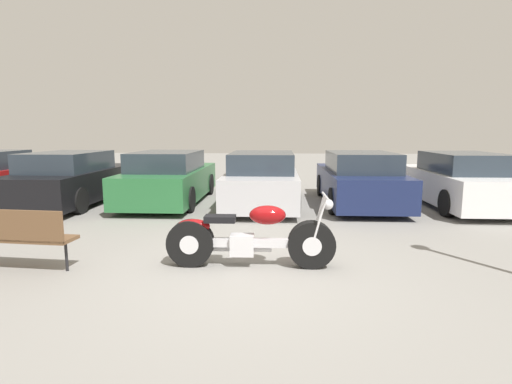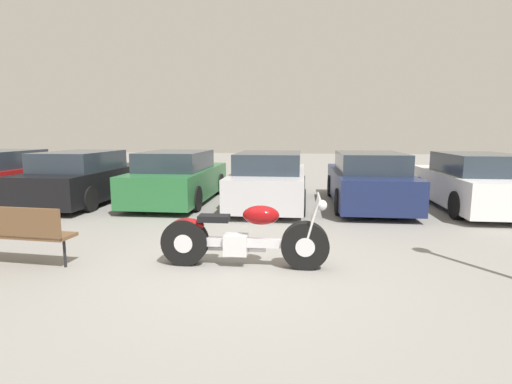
{
  "view_description": "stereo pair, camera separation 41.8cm",
  "coord_description": "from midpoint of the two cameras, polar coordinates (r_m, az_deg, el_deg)",
  "views": [
    {
      "loc": [
        0.41,
        -5.25,
        1.94
      ],
      "look_at": [
        0.01,
        1.87,
        0.85
      ],
      "focal_mm": 28.0,
      "sensor_mm": 36.0,
      "label": 1
    },
    {
      "loc": [
        0.83,
        -5.21,
        1.94
      ],
      "look_at": [
        0.01,
        1.87,
        0.85
      ],
      "focal_mm": 28.0,
      "sensor_mm": 36.0,
      "label": 2
    }
  ],
  "objects": [
    {
      "name": "parked_car_green",
      "position": [
        11.21,
        -13.3,
        1.87
      ],
      "size": [
        1.87,
        4.5,
        1.4
      ],
      "color": "#286B38",
      "rests_on": "ground_plane"
    },
    {
      "name": "motorcycle",
      "position": [
        5.76,
        -3.13,
        -6.59
      ],
      "size": [
        2.42,
        0.62,
        1.06
      ],
      "color": "black",
      "rests_on": "ground_plane"
    },
    {
      "name": "parked_car_silver",
      "position": [
        10.52,
        -0.21,
        1.68
      ],
      "size": [
        1.87,
        4.5,
        1.4
      ],
      "color": "#BCBCC1",
      "rests_on": "ground_plane"
    },
    {
      "name": "ground_plane",
      "position": [
        5.61,
        -3.33,
        -11.54
      ],
      "size": [
        60.0,
        60.0,
        0.0
      ],
      "primitive_type": "plane",
      "color": "gray"
    },
    {
      "name": "parked_car_navy",
      "position": [
        10.89,
        13.42,
        1.68
      ],
      "size": [
        1.87,
        4.5,
        1.4
      ],
      "color": "#19234C",
      "rests_on": "ground_plane"
    },
    {
      "name": "parked_car_white",
      "position": [
        11.49,
        26.18,
        1.38
      ],
      "size": [
        1.87,
        4.5,
        1.4
      ],
      "color": "white",
      "rests_on": "ground_plane"
    },
    {
      "name": "parked_car_black",
      "position": [
        11.89,
        -25.66,
        1.63
      ],
      "size": [
        1.87,
        4.5,
        1.4
      ],
      "color": "black",
      "rests_on": "ground_plane"
    },
    {
      "name": "park_bench",
      "position": [
        6.61,
        -33.0,
        -4.91
      ],
      "size": [
        1.68,
        0.53,
        0.89
      ],
      "color": "brown",
      "rests_on": "ground_plane"
    }
  ]
}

